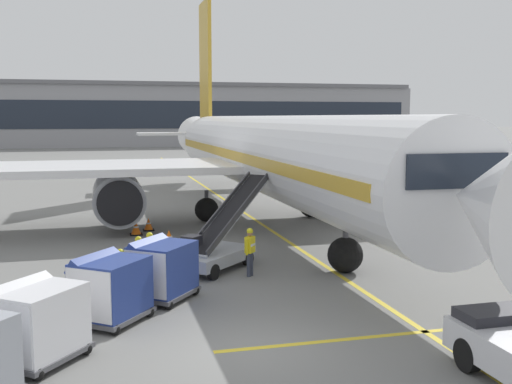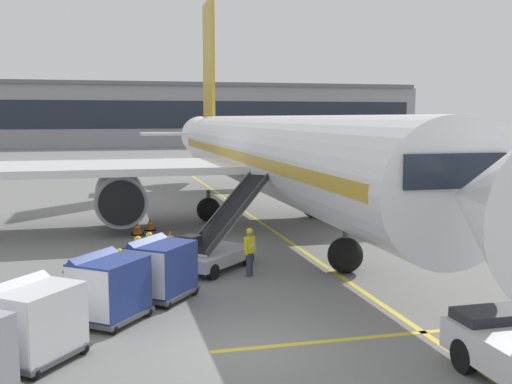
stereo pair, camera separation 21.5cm
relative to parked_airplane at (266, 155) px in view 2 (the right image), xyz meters
The scene contains 16 objects.
ground_plane 18.52m from the parked_airplane, 106.08° to the right, with size 600.00×600.00×0.00m, color slate.
parked_airplane is the anchor object (origin of this frame).
belt_loader 10.68m from the parked_airplane, 114.94° to the right, with size 4.47×4.54×3.40m.
baggage_cart_lead 14.70m from the parked_airplane, 117.94° to the right, with size 2.49×2.64×1.91m.
baggage_cart_second 17.00m from the parked_airplane, 119.87° to the right, with size 2.49×2.64×1.91m.
baggage_cart_third 19.92m from the parked_airplane, 120.58° to the right, with size 2.49×2.64×1.91m.
ground_crew_by_loader 13.74m from the parked_airplane, 123.15° to the right, with size 0.28×0.57×1.74m.
ground_crew_by_carts 11.59m from the parked_airplane, 107.78° to the right, with size 0.43×0.45×1.74m.
ground_crew_marshaller 15.59m from the parked_airplane, 121.45° to the right, with size 0.39×0.52×1.74m.
ground_crew_wingwalker 13.01m from the parked_airplane, 123.11° to the right, with size 0.47×0.42×1.74m.
safety_cone_engine_keepout 7.16m from the parked_airplane, behind, with size 0.55×0.55×0.63m.
safety_cone_wingtip 8.30m from the parked_airplane, 138.34° to the right, with size 0.67×0.67×0.76m.
safety_cone_nose_mark 7.94m from the parked_airplane, 164.34° to the right, with size 0.59×0.59×0.67m.
apron_guidance_line_lead_in 3.73m from the parked_airplane, 111.03° to the right, with size 0.20×110.00×0.01m.
apron_guidance_line_stop_bar 17.79m from the parked_airplane, 89.99° to the right, with size 12.00×0.20×0.01m.
terminal_building 96.20m from the parked_airplane, 97.57° to the left, with size 135.46×19.80×12.36m.
Camera 2 is at (-3.26, -13.92, 5.65)m, focal length 42.65 mm.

